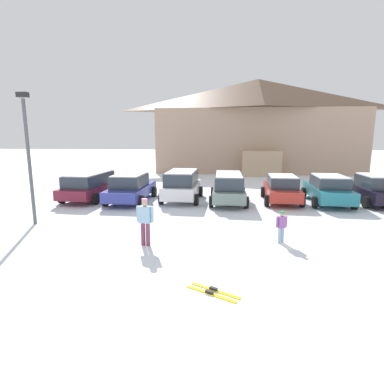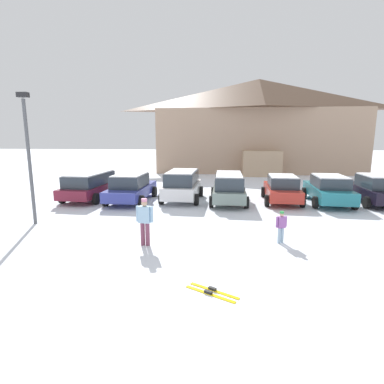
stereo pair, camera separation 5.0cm
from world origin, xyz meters
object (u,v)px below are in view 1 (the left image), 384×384
(ski_lodge, at_px, (257,125))
(parked_grey_wagon, at_px, (228,187))
(parked_maroon_van, at_px, (90,185))
(skier_child_in_purple_jacket, at_px, (281,225))
(lamp_post, at_px, (28,152))
(parked_white_suv, at_px, (182,185))
(parked_red_sedan, at_px, (282,188))
(pair_of_skis, at_px, (213,292))
(parked_teal_hatchback, at_px, (328,189))
(parked_black_sedan, at_px, (375,189))
(parked_blue_hatchback, at_px, (131,187))
(skier_adult_in_blue_parka, at_px, (145,219))

(ski_lodge, height_order, parked_grey_wagon, ski_lodge)
(parked_maroon_van, xyz_separation_m, skier_child_in_purple_jacket, (9.95, -6.89, -0.22))
(lamp_post, bearing_deg, parked_white_suv, 42.78)
(parked_grey_wagon, height_order, parked_red_sedan, parked_grey_wagon)
(skier_child_in_purple_jacket, xyz_separation_m, lamp_post, (-10.18, 1.54, 2.44))
(skier_child_in_purple_jacket, height_order, pair_of_skis, skier_child_in_purple_jacket)
(ski_lodge, distance_m, skier_child_in_purple_jacket, 23.48)
(pair_of_skis, xyz_separation_m, lamp_post, (-7.80, 5.22, 3.08))
(parked_maroon_van, height_order, parked_teal_hatchback, parked_teal_hatchback)
(ski_lodge, distance_m, parked_maroon_van, 20.43)
(skier_child_in_purple_jacket, xyz_separation_m, pair_of_skis, (-2.38, -3.68, -0.64))
(parked_teal_hatchback, distance_m, pair_of_skis, 12.28)
(parked_maroon_van, height_order, parked_black_sedan, parked_black_sedan)
(parked_maroon_van, xyz_separation_m, lamp_post, (-0.23, -5.35, 2.23))
(parked_blue_hatchback, bearing_deg, lamp_post, -120.79)
(parked_red_sedan, height_order, skier_adult_in_blue_parka, skier_adult_in_blue_parka)
(parked_teal_hatchback, height_order, pair_of_skis, parked_teal_hatchback)
(parked_grey_wagon, relative_size, parked_teal_hatchback, 0.97)
(parked_grey_wagon, height_order, skier_adult_in_blue_parka, parked_grey_wagon)
(ski_lodge, xyz_separation_m, parked_red_sedan, (-0.48, -16.07, -4.11))
(parked_black_sedan, bearing_deg, parked_white_suv, -179.74)
(parked_maroon_van, height_order, parked_grey_wagon, parked_grey_wagon)
(parked_black_sedan, relative_size, skier_adult_in_blue_parka, 2.68)
(parked_white_suv, xyz_separation_m, parked_grey_wagon, (2.72, -0.36, -0.04))
(parked_blue_hatchback, xyz_separation_m, parked_black_sedan, (13.92, 0.60, 0.01))
(ski_lodge, xyz_separation_m, parked_white_suv, (-6.27, -16.08, -3.97))
(parked_maroon_van, bearing_deg, pair_of_skis, -54.36)
(skier_child_in_purple_jacket, bearing_deg, parked_teal_hatchback, 59.70)
(parked_blue_hatchback, xyz_separation_m, skier_child_in_purple_jacket, (7.30, -6.38, -0.17))
(parked_grey_wagon, distance_m, parked_teal_hatchback, 5.62)
(ski_lodge, height_order, parked_maroon_van, ski_lodge)
(skier_adult_in_blue_parka, bearing_deg, parked_red_sedan, 50.71)
(parked_black_sedan, bearing_deg, parked_teal_hatchback, -176.21)
(parked_white_suv, xyz_separation_m, lamp_post, (-5.83, -5.39, 2.16))
(parked_white_suv, xyz_separation_m, parked_red_sedan, (5.79, 0.02, -0.15))
(parked_maroon_van, bearing_deg, parked_red_sedan, 0.30)
(parked_blue_hatchback, xyz_separation_m, parked_white_suv, (2.94, 0.55, 0.12))
(parked_blue_hatchback, relative_size, skier_adult_in_blue_parka, 2.82)
(parked_teal_hatchback, bearing_deg, parked_blue_hatchback, -177.84)
(parked_black_sedan, bearing_deg, skier_child_in_purple_jacket, -133.50)
(parked_grey_wagon, xyz_separation_m, parked_black_sedan, (8.26, 0.41, -0.07))
(skier_child_in_purple_jacket, relative_size, pair_of_skis, 0.87)
(parked_black_sedan, bearing_deg, parked_blue_hatchback, -177.53)
(parked_white_suv, height_order, skier_child_in_purple_jacket, parked_white_suv)
(parked_red_sedan, xyz_separation_m, parked_black_sedan, (5.19, 0.03, 0.04))
(lamp_post, bearing_deg, ski_lodge, 60.60)
(pair_of_skis, bearing_deg, parked_maroon_van, 125.64)
(parked_black_sedan, bearing_deg, parked_grey_wagon, -177.13)
(parked_maroon_van, height_order, skier_child_in_purple_jacket, parked_maroon_van)
(parked_blue_hatchback, distance_m, lamp_post, 6.08)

